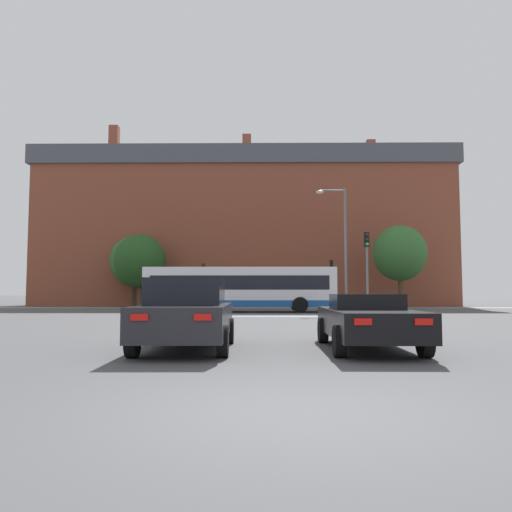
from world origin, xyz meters
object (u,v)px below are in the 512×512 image
car_saloon_left (187,314)px  bus_crossing_lead (240,288)px  traffic_light_far_right (332,276)px  pedestrian_waiting (326,296)px  street_lamp_junction (341,237)px  car_roadster_right (367,320)px  traffic_light_near_right (367,260)px  traffic_light_far_left (203,278)px  pedestrian_walking_east (301,297)px

car_saloon_left → bus_crossing_lead: size_ratio=0.36×
traffic_light_far_right → pedestrian_waiting: traffic_light_far_right is taller
bus_crossing_lead → street_lamp_junction: bearing=-96.1°
street_lamp_junction → car_roadster_right: bearing=-97.6°
car_roadster_right → traffic_light_near_right: size_ratio=1.03×
car_roadster_right → traffic_light_far_right: 29.73m
street_lamp_junction → car_saloon_left: bearing=-108.1°
car_saloon_left → car_roadster_right: bearing=1.2°
car_roadster_right → traffic_light_far_left: bearing=104.2°
bus_crossing_lead → pedestrian_walking_east: (4.62, 8.49, -0.63)m
traffic_light_far_left → traffic_light_far_right: (10.56, -0.29, 0.16)m
traffic_light_far_right → pedestrian_waiting: 2.19m
traffic_light_far_right → street_lamp_junction: street_lamp_junction is taller
car_roadster_right → traffic_light_near_right: traffic_light_near_right is taller
car_saloon_left → traffic_light_far_left: 30.12m
car_saloon_left → pedestrian_walking_east: (4.91, 30.07, 0.12)m
car_roadster_right → street_lamp_junction: (2.75, 20.72, 4.19)m
traffic_light_far_left → street_lamp_junction: 13.65m
car_saloon_left → pedestrian_walking_east: bearing=79.7°
pedestrian_walking_east → traffic_light_far_right: bearing=9.7°
bus_crossing_lead → traffic_light_near_right: bearing=-129.0°
car_roadster_right → traffic_light_far_left: size_ratio=1.27×
car_roadster_right → street_lamp_junction: 21.31m
traffic_light_near_right → traffic_light_far_right: 13.83m
traffic_light_far_left → traffic_light_far_right: size_ratio=0.93×
bus_crossing_lead → pedestrian_waiting: 11.63m
street_lamp_junction → pedestrian_walking_east: 10.18m
traffic_light_far_left → traffic_light_far_right: bearing=-1.6°
car_saloon_left → traffic_light_far_right: size_ratio=1.12×
pedestrian_walking_east → traffic_light_near_right: bearing=-60.4°
traffic_light_near_right → traffic_light_far_right: (0.02, 13.82, -0.39)m
car_roadster_right → traffic_light_far_left: (-7.21, 29.76, 1.84)m
pedestrian_waiting → traffic_light_far_right: bearing=25.2°
car_roadster_right → pedestrian_walking_east: size_ratio=2.93×
traffic_light_far_right → pedestrian_walking_east: (-2.52, 0.45, -1.73)m
car_saloon_left → street_lamp_junction: (6.83, 20.87, 4.04)m
traffic_light_far_right → street_lamp_junction: size_ratio=0.49×
traffic_light_far_right → pedestrian_walking_east: bearing=170.0°
street_lamp_junction → pedestrian_waiting: street_lamp_junction is taller
car_roadster_right → traffic_light_far_right: traffic_light_far_right is taller
bus_crossing_lead → pedestrian_walking_east: bearing=-28.6°
traffic_light_far_right → car_roadster_right: bearing=-96.5°
pedestrian_walking_east → car_saloon_left: bearing=-79.6°
car_roadster_right → bus_crossing_lead: 21.77m
bus_crossing_lead → pedestrian_waiting: bus_crossing_lead is taller
car_saloon_left → traffic_light_far_left: (-3.13, 29.91, 1.69)m
bus_crossing_lead → traffic_light_far_right: bearing=-41.6°
bus_crossing_lead → traffic_light_far_right: 10.82m
traffic_light_far_right → street_lamp_junction: 9.04m
traffic_light_near_right → pedestrian_walking_east: bearing=100.0°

